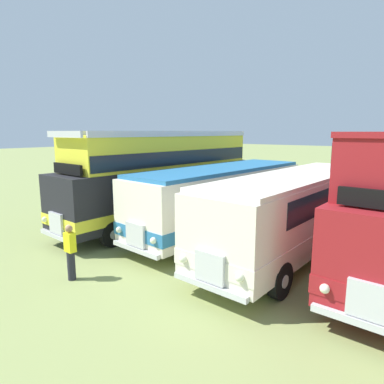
{
  "coord_description": "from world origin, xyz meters",
  "views": [
    {
      "loc": [
        -2.36,
        -11.86,
        4.49
      ],
      "look_at": [
        -12.02,
        0.04,
        1.73
      ],
      "focal_mm": 31.32,
      "sensor_mm": 36.0,
      "label": 1
    }
  ],
  "objects_px": {
    "bus_third_in_row": "(297,207)",
    "marshal_person": "(70,252)",
    "bus_first_in_row": "(165,175)",
    "bus_second_in_row": "(223,195)"
  },
  "relations": [
    {
      "from": "bus_third_in_row",
      "to": "marshal_person",
      "type": "distance_m",
      "value": 7.98
    },
    {
      "from": "bus_first_in_row",
      "to": "bus_second_in_row",
      "type": "distance_m",
      "value": 3.51
    },
    {
      "from": "bus_second_in_row",
      "to": "marshal_person",
      "type": "distance_m",
      "value": 6.94
    },
    {
      "from": "bus_second_in_row",
      "to": "marshal_person",
      "type": "bearing_deg",
      "value": -98.01
    },
    {
      "from": "bus_third_in_row",
      "to": "bus_second_in_row",
      "type": "bearing_deg",
      "value": 176.17
    },
    {
      "from": "bus_first_in_row",
      "to": "marshal_person",
      "type": "bearing_deg",
      "value": -69.77
    },
    {
      "from": "marshal_person",
      "to": "bus_first_in_row",
      "type": "bearing_deg",
      "value": 110.23
    },
    {
      "from": "bus_first_in_row",
      "to": "marshal_person",
      "type": "relative_size",
      "value": 6.58
    },
    {
      "from": "marshal_person",
      "to": "bus_second_in_row",
      "type": "bearing_deg",
      "value": 81.99
    },
    {
      "from": "bus_third_in_row",
      "to": "marshal_person",
      "type": "relative_size",
      "value": 6.13
    }
  ]
}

